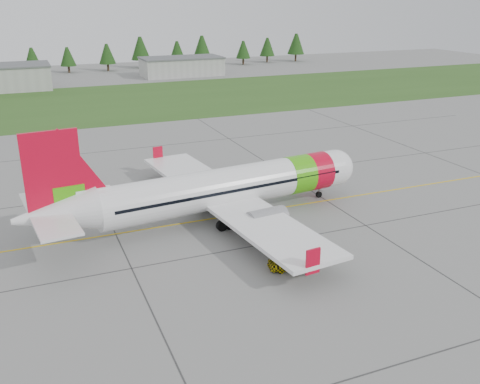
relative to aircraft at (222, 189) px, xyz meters
name	(u,v)px	position (x,y,z in m)	size (l,w,h in m)	color
ground	(282,241)	(3.36, -7.91, -3.39)	(320.00, 320.00, 0.00)	gray
aircraft	(222,189)	(0.00, 0.00, 0.00)	(38.81, 35.97, 11.77)	white
follow_me_car	(290,249)	(1.40, -13.37, -1.46)	(1.56, 1.32, 3.87)	yellow
grass_strip	(123,101)	(3.36, 74.09, -3.38)	(320.00, 50.00, 0.03)	#30561E
taxi_guideline	(250,213)	(3.36, 0.09, -3.38)	(120.00, 0.25, 0.02)	gold
hangar_east	(182,67)	(28.36, 110.09, -0.79)	(24.00, 12.00, 5.20)	#A8A8A3
treeline	(88,56)	(3.36, 130.09, 1.61)	(160.00, 8.00, 10.00)	#1C3F14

